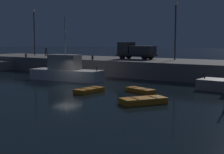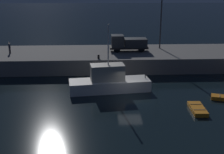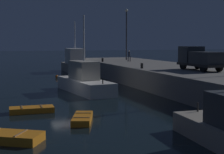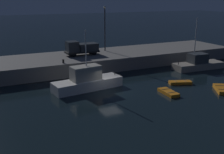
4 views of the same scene
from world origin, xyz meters
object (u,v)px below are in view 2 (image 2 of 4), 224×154
object	(u,v)px
fishing_trawler_red	(109,81)
utility_truck	(128,43)
lamp_post_east	(161,18)
dockworker	(9,47)
bollard_west	(99,57)
dinghy_red_small	(198,109)

from	to	relation	value
fishing_trawler_red	utility_truck	size ratio (longest dim) A/B	1.67
lamp_post_east	utility_truck	world-z (taller)	lamp_post_east
dockworker	bollard_west	bearing A→B (deg)	-16.63
lamp_post_east	dockworker	size ratio (longest dim) A/B	4.86
fishing_trawler_red	bollard_west	xyz separation A→B (m)	(-1.10, 6.56, 1.26)
dinghy_red_small	bollard_west	world-z (taller)	bollard_west
utility_truck	dockworker	bearing A→B (deg)	-178.05
fishing_trawler_red	dockworker	world-z (taller)	fishing_trawler_red
dockworker	lamp_post_east	bearing A→B (deg)	6.31
dockworker	bollard_west	size ratio (longest dim) A/B	2.85
fishing_trawler_red	lamp_post_east	size ratio (longest dim) A/B	1.19
dinghy_red_small	dockworker	world-z (taller)	dockworker
fishing_trawler_red	bollard_west	size ratio (longest dim) A/B	16.55
dinghy_red_small	lamp_post_east	xyz separation A→B (m)	(0.07, 18.57, 6.33)
dinghy_red_small	dockworker	distance (m)	27.09
dinghy_red_small	bollard_west	bearing A→B (deg)	126.28
lamp_post_east	dockworker	bearing A→B (deg)	-173.69
fishing_trawler_red	lamp_post_east	world-z (taller)	lamp_post_east
fishing_trawler_red	dockworker	bearing A→B (deg)	142.74
utility_truck	bollard_west	distance (m)	6.06
dinghy_red_small	lamp_post_east	distance (m)	19.62
utility_truck	fishing_trawler_red	bearing A→B (deg)	-106.02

